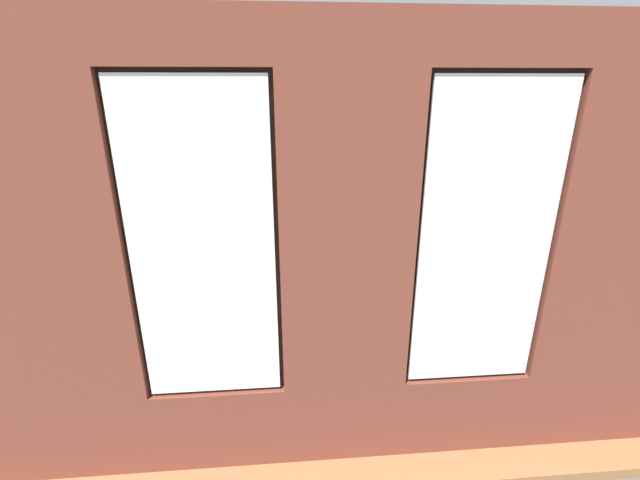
% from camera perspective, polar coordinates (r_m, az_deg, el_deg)
% --- Properties ---
extents(ground_plane, '(6.94, 5.85, 0.10)m').
position_cam_1_polar(ground_plane, '(6.03, -0.29, -8.90)').
color(ground_plane, '#99663D').
extents(brick_wall_with_windows, '(6.34, 0.30, 3.30)m').
position_cam_1_polar(brick_wall_with_windows, '(3.03, 3.56, -4.68)').
color(brick_wall_with_windows, brown).
rests_on(brick_wall_with_windows, ground_plane).
extents(white_wall_right, '(0.10, 4.85, 3.30)m').
position_cam_1_polar(white_wall_right, '(5.86, -32.32, 4.91)').
color(white_wall_right, silver).
rests_on(white_wall_right, ground_plane).
extents(couch_by_window, '(2.01, 0.87, 0.80)m').
position_cam_1_polar(couch_by_window, '(4.26, 4.01, -16.69)').
color(couch_by_window, black).
rests_on(couch_by_window, ground_plane).
extents(couch_left, '(0.88, 2.06, 0.80)m').
position_cam_1_polar(couch_left, '(6.29, 23.13, -5.54)').
color(couch_left, black).
rests_on(couch_left, ground_plane).
extents(coffee_table, '(1.46, 0.74, 0.41)m').
position_cam_1_polar(coffee_table, '(6.01, -0.56, -4.67)').
color(coffee_table, olive).
rests_on(coffee_table, ground_plane).
extents(cup_ceramic, '(0.09, 0.09, 0.10)m').
position_cam_1_polar(cup_ceramic, '(5.87, 0.59, -4.19)').
color(cup_ceramic, '#4C4C51').
rests_on(cup_ceramic, coffee_table).
extents(candle_jar, '(0.08, 0.08, 0.10)m').
position_cam_1_polar(candle_jar, '(5.97, -0.56, -3.83)').
color(candle_jar, '#B7333D').
rests_on(candle_jar, coffee_table).
extents(table_plant_small, '(0.13, 0.13, 0.21)m').
position_cam_1_polar(table_plant_small, '(6.10, 3.11, -2.65)').
color(table_plant_small, '#9E5638').
rests_on(table_plant_small, coffee_table).
extents(remote_silver, '(0.05, 0.17, 0.02)m').
position_cam_1_polar(remote_silver, '(6.06, -2.35, -3.85)').
color(remote_silver, '#B2B2B7').
rests_on(remote_silver, coffee_table).
extents(remote_black, '(0.17, 0.13, 0.02)m').
position_cam_1_polar(remote_black, '(5.87, -4.76, -4.73)').
color(remote_black, black).
rests_on(remote_black, coffee_table).
extents(media_console, '(0.90, 0.42, 0.55)m').
position_cam_1_polar(media_console, '(6.66, -25.69, -5.02)').
color(media_console, black).
rests_on(media_console, ground_plane).
extents(tv_flatscreen, '(1.06, 0.20, 0.70)m').
position_cam_1_polar(tv_flatscreen, '(6.44, -26.51, 0.04)').
color(tv_flatscreen, black).
rests_on(tv_flatscreen, media_console).
extents(potted_plant_by_left_couch, '(0.30, 0.30, 0.59)m').
position_cam_1_polar(potted_plant_by_left_couch, '(7.35, 15.24, -0.60)').
color(potted_plant_by_left_couch, gray).
rests_on(potted_plant_by_left_couch, ground_plane).
extents(potted_plant_beside_window_right, '(0.87, 1.08, 1.46)m').
position_cam_1_polar(potted_plant_beside_window_right, '(3.95, -18.58, -11.51)').
color(potted_plant_beside_window_right, '#47423D').
rests_on(potted_plant_beside_window_right, ground_plane).
extents(potted_plant_foreground_right, '(0.92, 0.92, 1.19)m').
position_cam_1_polar(potted_plant_foreground_right, '(7.78, -20.35, 1.90)').
color(potted_plant_foreground_right, '#9E5638').
rests_on(potted_plant_foreground_right, ground_plane).
extents(potted_plant_mid_room_small, '(0.47, 0.47, 0.72)m').
position_cam_1_polar(potted_plant_mid_room_small, '(6.48, 9.71, -1.74)').
color(potted_plant_mid_room_small, '#9E5638').
rests_on(potted_plant_mid_room_small, ground_plane).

